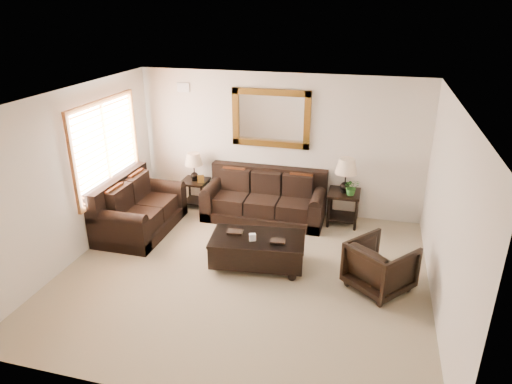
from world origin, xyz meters
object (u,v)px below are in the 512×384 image
(loveseat, at_px, (137,211))
(armchair, at_px, (381,264))
(end_table_left, at_px, (194,172))
(coffee_table, at_px, (258,248))
(sofa, at_px, (265,201))
(end_table_right, at_px, (345,182))

(loveseat, bearing_deg, armchair, -100.56)
(loveseat, relative_size, end_table_left, 1.57)
(loveseat, relative_size, coffee_table, 1.15)
(sofa, distance_m, end_table_left, 1.55)
(sofa, bearing_deg, end_table_right, 4.59)
(loveseat, xyz_separation_m, end_table_right, (3.59, 1.23, 0.47))
(loveseat, relative_size, end_table_right, 1.39)
(coffee_table, bearing_deg, end_table_right, 51.09)
(coffee_table, height_order, armchair, armchair)
(end_table_right, bearing_deg, armchair, -71.11)
(armchair, bearing_deg, sofa, -1.96)
(end_table_left, height_order, end_table_right, end_table_right)
(sofa, distance_m, end_table_right, 1.56)
(end_table_left, relative_size, end_table_right, 0.88)
(loveseat, xyz_separation_m, end_table_left, (0.62, 1.26, 0.37))
(sofa, bearing_deg, loveseat, -152.33)
(end_table_right, xyz_separation_m, coffee_table, (-1.17, -1.86, -0.53))
(coffee_table, bearing_deg, loveseat, 158.43)
(end_table_left, bearing_deg, end_table_right, -0.65)
(armchair, bearing_deg, loveseat, 28.75)
(sofa, relative_size, armchair, 2.80)
(sofa, relative_size, loveseat, 1.29)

